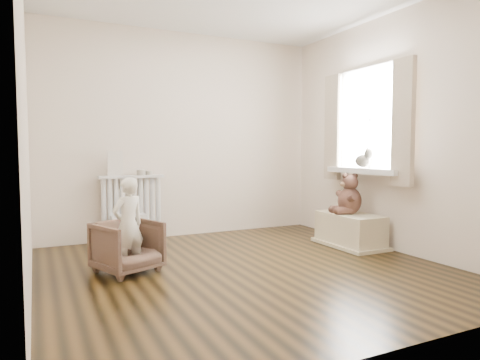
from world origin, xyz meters
name	(u,v)px	position (x,y,z in m)	size (l,w,h in m)	color
floor	(246,269)	(0.00, 0.00, 0.00)	(3.60, 3.60, 0.01)	black
back_wall	(184,135)	(0.00, 1.80, 1.30)	(3.60, 0.02, 2.60)	#EFEACE
front_wall	(399,114)	(0.00, -1.80, 1.30)	(3.60, 0.02, 2.60)	#EFEACE
left_wall	(25,123)	(-1.80, 0.00, 1.30)	(0.02, 3.60, 2.60)	#EFEACE
right_wall	(394,132)	(1.80, 0.00, 1.30)	(0.02, 3.60, 2.60)	#EFEACE
window	(372,120)	(1.76, 0.30, 1.45)	(0.03, 0.90, 1.10)	white
window_sill	(365,171)	(1.67, 0.30, 0.87)	(0.22, 1.10, 0.06)	silver
curtain_left	(403,122)	(1.65, -0.27, 1.39)	(0.06, 0.26, 1.30)	beige
curtain_right	(333,128)	(1.65, 0.87, 1.39)	(0.06, 0.26, 1.30)	beige
radiator	(132,210)	(-0.71, 1.68, 0.39)	(0.76, 0.14, 0.80)	silver
paper_doll	(115,163)	(-0.89, 1.68, 0.95)	(0.18, 0.02, 0.30)	beige
tin_a	(141,172)	(-0.59, 1.68, 0.84)	(0.11, 0.11, 0.06)	#A59E8C
tin_b	(149,173)	(-0.49, 1.68, 0.83)	(0.08, 0.08, 0.05)	#A59E8C
toy_vanity	(127,220)	(-0.77, 1.65, 0.28)	(0.40, 0.29, 0.63)	silver
armchair	(127,247)	(-1.01, 0.38, 0.24)	(0.50, 0.52, 0.47)	brown
child	(128,225)	(-1.01, 0.33, 0.44)	(0.31, 0.20, 0.85)	white
toy_bench	(350,229)	(1.52, 0.36, 0.20)	(0.42, 0.80, 0.37)	beige
teddy_bear	(350,188)	(1.53, 0.38, 0.67)	(0.38, 0.29, 0.46)	#3E251C
plush_cat	(363,159)	(1.66, 0.31, 1.00)	(0.17, 0.27, 0.23)	slate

